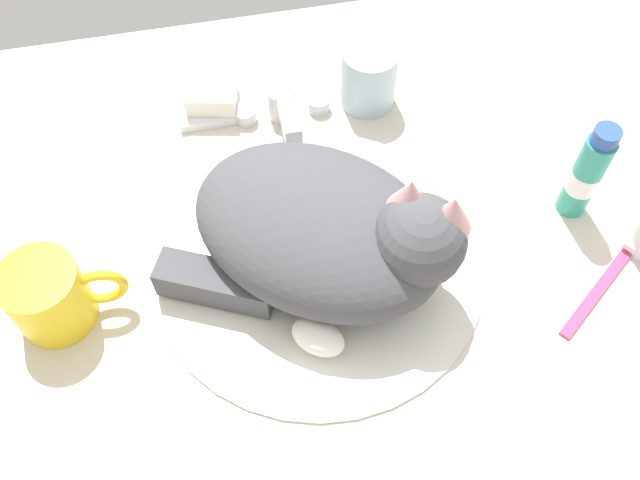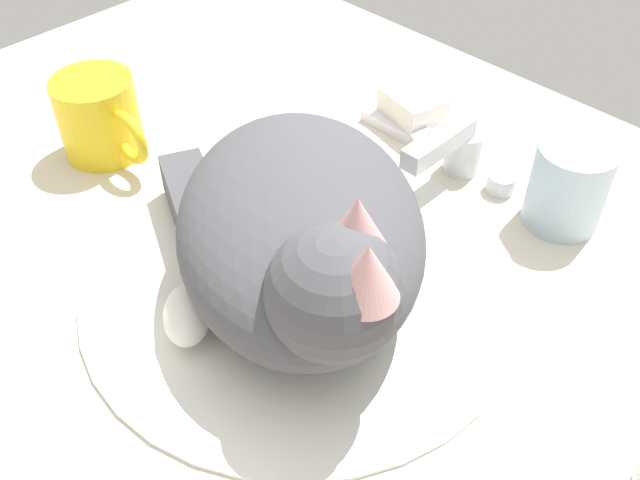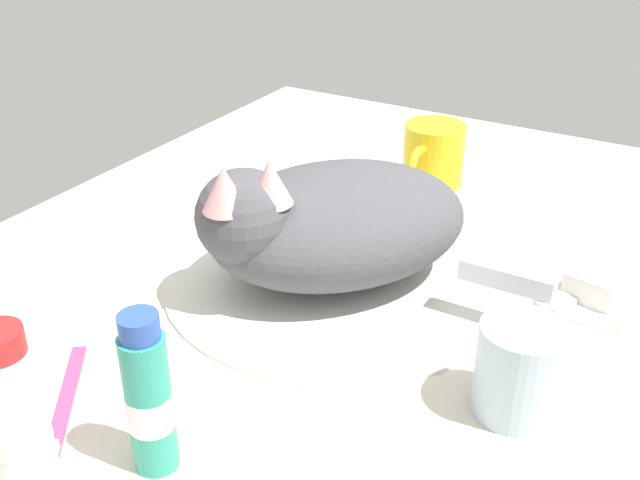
{
  "view_description": "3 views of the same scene",
  "coord_description": "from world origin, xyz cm",
  "px_view_note": "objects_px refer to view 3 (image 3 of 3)",
  "views": [
    {
      "loc": [
        -7.86,
        -38.48,
        66.02
      ],
      "look_at": [
        0.19,
        -0.07,
        4.34
      ],
      "focal_mm": 39.3,
      "sensor_mm": 36.0,
      "label": 1
    },
    {
      "loc": [
        30.65,
        -28.8,
        44.39
      ],
      "look_at": [
        0.73,
        1.47,
        4.51
      ],
      "focal_mm": 40.95,
      "sensor_mm": 36.0,
      "label": 2
    },
    {
      "loc": [
        59.05,
        31.93,
        40.83
      ],
      "look_at": [
        1.51,
        -1.29,
        4.79
      ],
      "focal_mm": 41.76,
      "sensor_mm": 36.0,
      "label": 3
    }
  ],
  "objects_px": {
    "soap_bar": "(599,282)",
    "toothpaste_bottle": "(149,398)",
    "mouthwash_bottle": "(15,414)",
    "toothbrush": "(62,410)",
    "rinse_cup": "(519,370)",
    "coffee_mug": "(433,155)",
    "cat": "(325,221)",
    "faucet": "(537,310)"
  },
  "relations": [
    {
      "from": "cat",
      "to": "toothpaste_bottle",
      "type": "xyz_separation_m",
      "value": [
        0.29,
        0.02,
        -0.01
      ]
    },
    {
      "from": "soap_bar",
      "to": "mouthwash_bottle",
      "type": "height_order",
      "value": "mouthwash_bottle"
    },
    {
      "from": "coffee_mug",
      "to": "toothbrush",
      "type": "bearing_deg",
      "value": -7.95
    },
    {
      "from": "faucet",
      "to": "cat",
      "type": "distance_m",
      "value": 0.22
    },
    {
      "from": "faucet",
      "to": "coffee_mug",
      "type": "relative_size",
      "value": 1.02
    },
    {
      "from": "coffee_mug",
      "to": "soap_bar",
      "type": "bearing_deg",
      "value": 53.17
    },
    {
      "from": "cat",
      "to": "coffee_mug",
      "type": "relative_size",
      "value": 2.85
    },
    {
      "from": "soap_bar",
      "to": "mouthwash_bottle",
      "type": "relative_size",
      "value": 0.47
    },
    {
      "from": "cat",
      "to": "rinse_cup",
      "type": "xyz_separation_m",
      "value": [
        0.1,
        0.23,
        -0.03
      ]
    },
    {
      "from": "toothbrush",
      "to": "rinse_cup",
      "type": "bearing_deg",
      "value": 121.07
    },
    {
      "from": "cat",
      "to": "toothpaste_bottle",
      "type": "bearing_deg",
      "value": 4.2
    },
    {
      "from": "rinse_cup",
      "to": "toothbrush",
      "type": "height_order",
      "value": "rinse_cup"
    },
    {
      "from": "toothpaste_bottle",
      "to": "toothbrush",
      "type": "bearing_deg",
      "value": -90.86
    },
    {
      "from": "faucet",
      "to": "soap_bar",
      "type": "bearing_deg",
      "value": 155.49
    },
    {
      "from": "cat",
      "to": "toothpaste_bottle",
      "type": "distance_m",
      "value": 0.29
    },
    {
      "from": "rinse_cup",
      "to": "soap_bar",
      "type": "xyz_separation_m",
      "value": [
        -0.19,
        0.02,
        -0.01
      ]
    },
    {
      "from": "cat",
      "to": "soap_bar",
      "type": "relative_size",
      "value": 5.61
    },
    {
      "from": "cat",
      "to": "soap_bar",
      "type": "distance_m",
      "value": 0.28
    },
    {
      "from": "soap_bar",
      "to": "toothpaste_bottle",
      "type": "xyz_separation_m",
      "value": [
        0.38,
        -0.23,
        0.04
      ]
    },
    {
      "from": "mouthwash_bottle",
      "to": "toothbrush",
      "type": "distance_m",
      "value": 0.09
    },
    {
      "from": "rinse_cup",
      "to": "toothpaste_bottle",
      "type": "distance_m",
      "value": 0.28
    },
    {
      "from": "cat",
      "to": "soap_bar",
      "type": "bearing_deg",
      "value": 110.32
    },
    {
      "from": "rinse_cup",
      "to": "cat",
      "type": "bearing_deg",
      "value": -113.23
    },
    {
      "from": "soap_bar",
      "to": "toothpaste_bottle",
      "type": "distance_m",
      "value": 0.45
    },
    {
      "from": "rinse_cup",
      "to": "faucet",
      "type": "bearing_deg",
      "value": -172.51
    },
    {
      "from": "mouthwash_bottle",
      "to": "toothbrush",
      "type": "relative_size",
      "value": 1.0
    },
    {
      "from": "mouthwash_bottle",
      "to": "faucet",
      "type": "bearing_deg",
      "value": 143.47
    },
    {
      "from": "toothbrush",
      "to": "toothpaste_bottle",
      "type": "bearing_deg",
      "value": 89.14
    },
    {
      "from": "toothpaste_bottle",
      "to": "mouthwash_bottle",
      "type": "xyz_separation_m",
      "value": [
        0.06,
        -0.07,
        -0.0
      ]
    },
    {
      "from": "toothpaste_bottle",
      "to": "coffee_mug",
      "type": "bearing_deg",
      "value": -177.94
    },
    {
      "from": "cat",
      "to": "soap_bar",
      "type": "height_order",
      "value": "cat"
    },
    {
      "from": "faucet",
      "to": "mouthwash_bottle",
      "type": "distance_m",
      "value": 0.45
    },
    {
      "from": "mouthwash_bottle",
      "to": "toothbrush",
      "type": "height_order",
      "value": "mouthwash_bottle"
    },
    {
      "from": "soap_bar",
      "to": "cat",
      "type": "bearing_deg",
      "value": -69.68
    },
    {
      "from": "coffee_mug",
      "to": "cat",
      "type": "bearing_deg",
      "value": -0.11
    },
    {
      "from": "mouthwash_bottle",
      "to": "toothbrush",
      "type": "bearing_deg",
      "value": -151.71
    },
    {
      "from": "cat",
      "to": "toothbrush",
      "type": "xyz_separation_m",
      "value": [
        0.29,
        -0.08,
        -0.06
      ]
    },
    {
      "from": "cat",
      "to": "coffee_mug",
      "type": "bearing_deg",
      "value": 179.89
    },
    {
      "from": "rinse_cup",
      "to": "mouthwash_bottle",
      "type": "relative_size",
      "value": 0.62
    },
    {
      "from": "cat",
      "to": "coffee_mug",
      "type": "xyz_separation_m",
      "value": [
        -0.29,
        0.0,
        -0.03
      ]
    },
    {
      "from": "faucet",
      "to": "soap_bar",
      "type": "xyz_separation_m",
      "value": [
        -0.08,
        0.04,
        -0.0
      ]
    },
    {
      "from": "rinse_cup",
      "to": "coffee_mug",
      "type": "bearing_deg",
      "value": -149.02
    }
  ]
}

